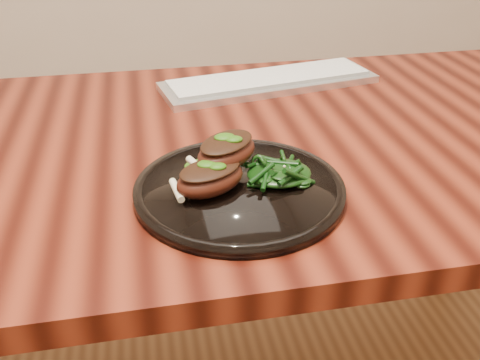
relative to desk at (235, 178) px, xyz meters
name	(u,v)px	position (x,y,z in m)	size (l,w,h in m)	color
desk	(235,178)	(0.00, 0.00, 0.00)	(1.60, 0.80, 0.75)	black
plate	(239,189)	(-0.03, -0.19, 0.09)	(0.30, 0.30, 0.02)	black
lamb_chop_front	(210,177)	(-0.07, -0.20, 0.12)	(0.12, 0.11, 0.05)	#3F150C
lamb_chop_back	(226,150)	(-0.04, -0.16, 0.14)	(0.12, 0.12, 0.05)	#3F150C
herb_smear	(207,165)	(-0.07, -0.13, 0.10)	(0.07, 0.04, 0.00)	#194707
greens_heap	(279,169)	(0.03, -0.19, 0.12)	(0.09, 0.09, 0.04)	black
keyboard	(269,81)	(0.12, 0.24, 0.09)	(0.49, 0.22, 0.02)	silver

